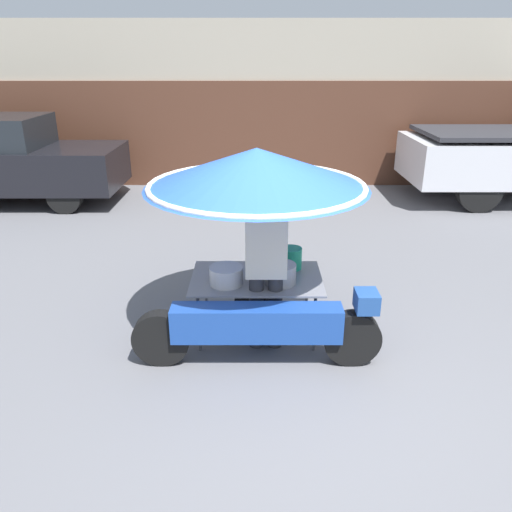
{
  "coord_description": "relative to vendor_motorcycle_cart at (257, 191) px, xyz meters",
  "views": [
    {
      "loc": [
        -0.4,
        -3.51,
        2.67
      ],
      "look_at": [
        -0.4,
        0.96,
        0.86
      ],
      "focal_mm": 35.0,
      "sensor_mm": 36.0,
      "label": 1
    }
  ],
  "objects": [
    {
      "name": "shopfront_building",
      "position": [
        0.39,
        7.38,
        0.16
      ],
      "size": [
        28.0,
        2.06,
        3.35
      ],
      "color": "#B2A893",
      "rests_on": "ground"
    },
    {
      "name": "vendor_motorcycle_cart",
      "position": [
        0.0,
        0.0,
        0.0
      ],
      "size": [
        2.28,
        2.09,
        1.9
      ],
      "color": "black",
      "rests_on": "ground"
    },
    {
      "name": "vendor_person",
      "position": [
        0.08,
        -0.22,
        -0.65
      ],
      "size": [
        0.38,
        0.22,
        1.54
      ],
      "color": "#2D2D33",
      "rests_on": "ground"
    },
    {
      "name": "ground_plane",
      "position": [
        0.39,
        -0.96,
        -1.51
      ],
      "size": [
        36.0,
        36.0,
        0.0
      ],
      "primitive_type": "plane",
      "color": "slate"
    }
  ]
}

